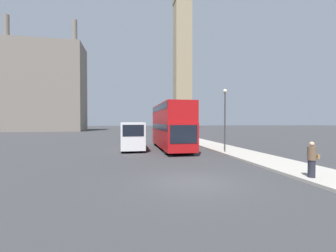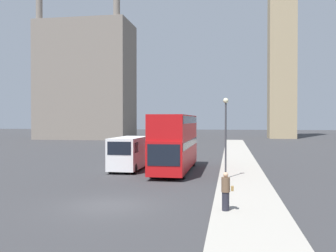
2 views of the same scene
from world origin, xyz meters
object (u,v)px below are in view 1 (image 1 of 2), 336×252
red_double_decker_bus (171,124)px  pedestrian (312,160)px  street_lamp (225,110)px  parked_sedan (127,133)px  white_van (133,135)px  clock_tower (182,34)px

red_double_decker_bus → pedestrian: size_ratio=6.26×
red_double_decker_bus → street_lamp: 5.79m
street_lamp → parked_sedan: bearing=109.6°
white_van → pedestrian: size_ratio=3.43×
pedestrian → street_lamp: 9.73m
parked_sedan → street_lamp: bearing=-70.4°
clock_tower → pedestrian: (-11.86, -72.67, -34.39)m
red_double_decker_bus → pedestrian: 13.97m
clock_tower → red_double_decker_bus: bearing=-105.1°
pedestrian → parked_sedan: 34.56m
clock_tower → street_lamp: 71.80m
street_lamp → red_double_decker_bus: bearing=136.2°
white_van → pedestrian: (8.06, -13.31, -0.46)m
red_double_decker_bus → parked_sedan: size_ratio=2.23×
parked_sedan → pedestrian: bearing=-75.4°
pedestrian → parked_sedan: bearing=104.6°
clock_tower → street_lamp: clock_tower is taller
street_lamp → parked_sedan: 25.79m
red_double_decker_bus → white_van: red_double_decker_bus is taller
white_van → parked_sedan: (-0.63, 20.14, -0.77)m
red_double_decker_bus → street_lamp: size_ratio=1.93×
red_double_decker_bus → white_van: size_ratio=1.83×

